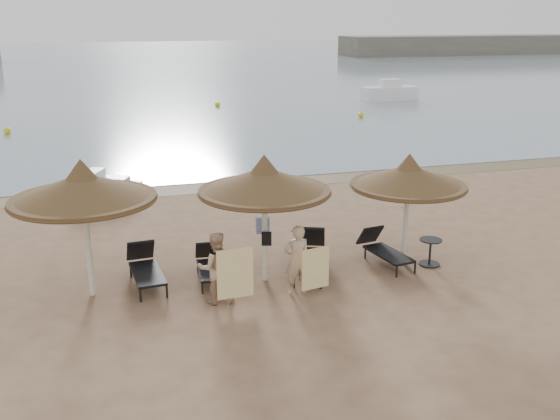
% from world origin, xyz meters
% --- Properties ---
extents(ground, '(160.00, 160.00, 0.00)m').
position_xyz_m(ground, '(0.00, 0.00, 0.00)').
color(ground, '#8E6A4D').
rests_on(ground, ground).
extents(sea, '(200.00, 140.00, 0.03)m').
position_xyz_m(sea, '(0.00, 80.00, 0.01)').
color(sea, slate).
rests_on(sea, ground).
extents(wet_sand_strip, '(200.00, 1.60, 0.01)m').
position_xyz_m(wet_sand_strip, '(0.00, 9.40, 0.00)').
color(wet_sand_strip, brown).
rests_on(wet_sand_strip, ground).
extents(palapa_left, '(3.12, 3.12, 3.10)m').
position_xyz_m(palapa_left, '(-3.20, 1.03, 2.46)').
color(palapa_left, silver).
rests_on(palapa_left, ground).
extents(palapa_center, '(3.04, 3.04, 3.01)m').
position_xyz_m(palapa_center, '(0.70, 0.76, 2.40)').
color(palapa_center, silver).
rests_on(palapa_center, ground).
extents(palapa_right, '(2.84, 2.84, 2.81)m').
position_xyz_m(palapa_right, '(4.30, 0.78, 2.24)').
color(palapa_right, silver).
rests_on(palapa_right, ground).
extents(lounger_far_left, '(0.79, 1.96, 0.86)m').
position_xyz_m(lounger_far_left, '(-2.00, 1.40, 0.38)').
color(lounger_far_left, black).
rests_on(lounger_far_left, ground).
extents(lounger_near_left, '(0.68, 1.70, 0.74)m').
position_xyz_m(lounger_near_left, '(-0.53, 1.26, 0.33)').
color(lounger_near_left, black).
rests_on(lounger_near_left, ground).
extents(lounger_near_right, '(1.38, 2.16, 0.92)m').
position_xyz_m(lounger_near_right, '(1.91, 1.06, 0.41)').
color(lounger_near_right, black).
rests_on(lounger_near_right, ground).
extents(lounger_far_right, '(0.88, 1.86, 0.80)m').
position_xyz_m(lounger_far_right, '(3.84, 1.01, 0.36)').
color(lounger_far_right, black).
rests_on(lounger_far_right, ground).
extents(side_table, '(0.56, 0.56, 0.67)m').
position_xyz_m(side_table, '(4.88, 0.51, 0.32)').
color(side_table, black).
rests_on(side_table, ground).
extents(person_left, '(0.89, 0.61, 1.86)m').
position_xyz_m(person_left, '(-0.62, -0.11, 0.93)').
color(person_left, tan).
rests_on(person_left, ground).
extents(person_right, '(0.86, 0.56, 1.87)m').
position_xyz_m(person_right, '(1.18, -0.18, 0.94)').
color(person_right, tan).
rests_on(person_right, ground).
extents(towel_left, '(0.80, 0.07, 1.12)m').
position_xyz_m(towel_left, '(-0.27, -0.46, 0.77)').
color(towel_left, yellow).
rests_on(towel_left, ground).
extents(towel_right, '(0.68, 0.15, 0.96)m').
position_xyz_m(towel_right, '(1.53, -0.43, 0.66)').
color(towel_right, yellow).
rests_on(towel_right, ground).
extents(bag_patterned, '(0.32, 0.13, 0.39)m').
position_xyz_m(bag_patterned, '(0.70, 0.94, 1.29)').
color(bag_patterned, silver).
rests_on(bag_patterned, ground).
extents(bag_dark, '(0.24, 0.14, 0.32)m').
position_xyz_m(bag_dark, '(0.70, 0.60, 1.08)').
color(bag_dark, black).
rests_on(bag_dark, ground).
extents(pedal_boat, '(2.47, 2.01, 1.00)m').
position_xyz_m(pedal_boat, '(-2.74, 8.80, 0.37)').
color(pedal_boat, '#28539B').
rests_on(pedal_boat, ground).
extents(buoy_left, '(0.37, 0.37, 0.37)m').
position_xyz_m(buoy_left, '(-7.42, 22.80, 0.19)').
color(buoy_left, yellow).
rests_on(buoy_left, ground).
extents(buoy_mid, '(0.37, 0.37, 0.37)m').
position_xyz_m(buoy_mid, '(5.14, 29.99, 0.19)').
color(buoy_mid, yellow).
rests_on(buoy_mid, ground).
extents(buoy_right, '(0.35, 0.35, 0.35)m').
position_xyz_m(buoy_right, '(12.71, 22.96, 0.18)').
color(buoy_right, yellow).
rests_on(buoy_right, ground).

